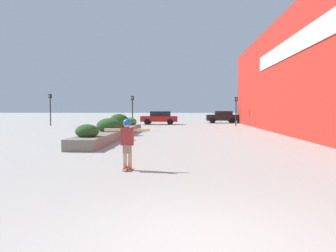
# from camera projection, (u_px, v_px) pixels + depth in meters

# --- Properties ---
(ground_plane) EXTENTS (300.00, 300.00, 0.00)m
(ground_plane) POSITION_uv_depth(u_px,v_px,m) (198.00, 244.00, 4.35)
(ground_plane) COLOR #A3A099
(building_wall_right) EXTENTS (0.67, 44.87, 8.49)m
(building_wall_right) POSITION_uv_depth(u_px,v_px,m) (300.00, 69.00, 20.13)
(building_wall_right) COLOR red
(building_wall_right) RESTS_ON ground_plane
(planter_box) EXTENTS (1.49, 14.52, 1.47)m
(planter_box) POSITION_uv_depth(u_px,v_px,m) (115.00, 130.00, 20.73)
(planter_box) COLOR slate
(planter_box) RESTS_ON ground_plane
(skateboard) EXTENTS (0.23, 0.56, 0.09)m
(skateboard) POSITION_uv_depth(u_px,v_px,m) (127.00, 168.00, 9.59)
(skateboard) COLOR maroon
(skateboard) RESTS_ON ground_plane
(skateboarder) EXTENTS (1.33, 0.24, 1.42)m
(skateboarder) POSITION_uv_depth(u_px,v_px,m) (127.00, 138.00, 9.54)
(skateboarder) COLOR tan
(skateboarder) RESTS_ON skateboard
(car_leftmost) EXTENTS (3.98, 2.04, 1.54)m
(car_leftmost) POSITION_uv_depth(u_px,v_px,m) (222.00, 117.00, 42.07)
(car_leftmost) COLOR black
(car_leftmost) RESTS_ON ground_plane
(car_center_left) EXTENTS (4.24, 1.94, 1.53)m
(car_center_left) POSITION_uv_depth(u_px,v_px,m) (160.00, 118.00, 38.18)
(car_center_left) COLOR maroon
(car_center_left) RESTS_ON ground_plane
(traffic_light_left) EXTENTS (0.28, 0.30, 3.18)m
(traffic_light_left) POSITION_uv_depth(u_px,v_px,m) (132.00, 105.00, 34.74)
(traffic_light_left) COLOR black
(traffic_light_left) RESTS_ON ground_plane
(traffic_light_right) EXTENTS (0.28, 0.30, 3.08)m
(traffic_light_right) POSITION_uv_depth(u_px,v_px,m) (236.00, 106.00, 34.93)
(traffic_light_right) COLOR black
(traffic_light_right) RESTS_ON ground_plane
(traffic_light_far_left) EXTENTS (0.28, 0.30, 3.43)m
(traffic_light_far_left) POSITION_uv_depth(u_px,v_px,m) (50.00, 104.00, 35.47)
(traffic_light_far_left) COLOR black
(traffic_light_far_left) RESTS_ON ground_plane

